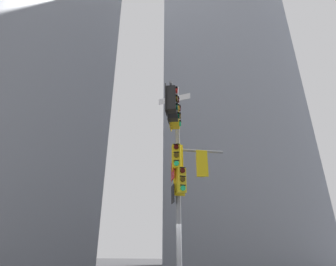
% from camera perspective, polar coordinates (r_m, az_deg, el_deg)
% --- Properties ---
extents(building_tower_left, '(16.18, 16.18, 39.69)m').
position_cam_1_polar(building_tower_left, '(32.21, -31.96, 14.94)').
color(building_tower_left, '#9399A3').
rests_on(building_tower_left, ground).
extents(building_mid_block, '(15.53, 15.53, 42.72)m').
position_cam_1_polar(building_mid_block, '(40.04, 13.43, 6.42)').
color(building_mid_block, '#9399A3').
rests_on(building_mid_block, ground).
extents(signal_pole_assembly, '(2.58, 3.47, 8.66)m').
position_cam_1_polar(signal_pole_assembly, '(10.82, 2.45, -3.79)').
color(signal_pole_assembly, gray).
rests_on(signal_pole_assembly, ground).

